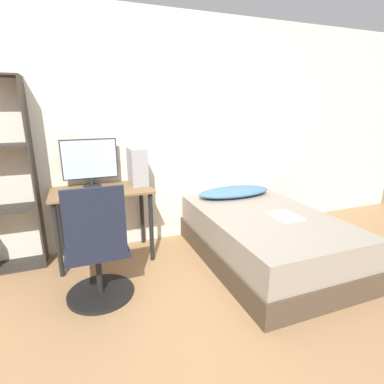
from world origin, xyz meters
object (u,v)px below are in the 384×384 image
Objects in this scene: keyboard at (93,192)px; pc_tower at (137,166)px; office_chair at (98,258)px; bed at (264,237)px; monitor at (90,161)px.

pc_tower is (0.47, 0.20, 0.18)m from keyboard.
office_chair is 0.55× the size of bed.
office_chair is at bearing -93.08° from keyboard.
office_chair reaches higher than bed.
office_chair is at bearing -121.69° from pc_tower.
pc_tower is (0.46, -0.08, -0.07)m from monitor.
pc_tower is (0.50, 0.81, 0.56)m from office_chair.
monitor is at bearing 153.06° from bed.
monitor is 0.47m from pc_tower.
monitor reaches higher than office_chair.
monitor is at bearing 87.41° from office_chair.
keyboard is (-0.01, -0.28, -0.25)m from monitor.
bed is at bearing 3.08° from office_chair.
pc_tower reaches higher than office_chair.
office_chair is 2.64× the size of keyboard.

